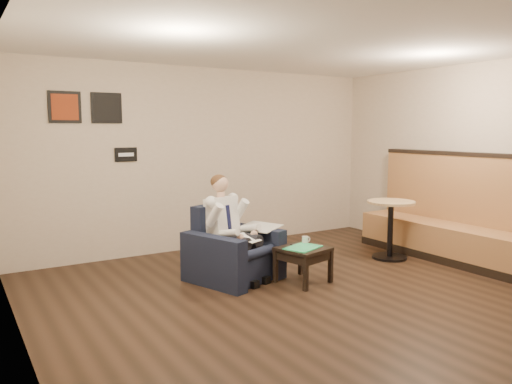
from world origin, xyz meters
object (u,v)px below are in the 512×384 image
side_table (303,265)px  coffee_mug (305,240)px  smartphone (296,244)px  cafe_table (390,230)px  seated_man (241,232)px  green_folder (303,247)px  armchair (234,244)px  banquette (455,208)px

side_table → coffee_mug: 0.34m
side_table → smartphone: (0.01, 0.16, 0.22)m
side_table → smartphone: 0.28m
side_table → cafe_table: size_ratio=0.64×
seated_man → coffee_mug: 0.82m
green_folder → coffee_mug: bearing=46.7°
armchair → side_table: bearing=-59.0°
green_folder → coffee_mug: (0.17, 0.18, 0.04)m
side_table → cafe_table: 1.79m
green_folder → banquette: 2.51m
side_table → green_folder: 0.23m
green_folder → cafe_table: bearing=8.9°
coffee_mug → banquette: bearing=-10.8°
armchair → seated_man: seated_man is taller
armchair → side_table: armchair is taller
seated_man → cafe_table: bearing=-23.5°
armchair → green_folder: bearing=-61.4°
cafe_table → banquette: bearing=-37.8°
coffee_mug → banquette: banquette is taller
seated_man → cafe_table: seated_man is taller
cafe_table → coffee_mug: bearing=-176.5°
green_folder → smartphone: size_ratio=3.21×
coffee_mug → smartphone: coffee_mug is taller
coffee_mug → cafe_table: cafe_table is taller
armchair → side_table: (0.65, -0.55, -0.24)m
smartphone → banquette: size_ratio=0.05×
side_table → cafe_table: (1.76, 0.25, 0.20)m
smartphone → cafe_table: cafe_table is taller
armchair → cafe_table: bearing=-26.1°
banquette → cafe_table: size_ratio=3.51×
armchair → green_folder: 0.85m
coffee_mug → smartphone: 0.14m
seated_man → green_folder: bearing=-57.0°
green_folder → coffee_mug: coffee_mug is taller
banquette → seated_man: bearing=166.7°
green_folder → seated_man: bearing=142.0°
armchair → coffee_mug: (0.80, -0.40, 0.03)m
smartphone → side_table: bearing=-97.4°
armchair → green_folder: armchair is taller
banquette → cafe_table: bearing=142.2°
coffee_mug → banquette: (2.31, -0.44, 0.27)m
green_folder → banquette: (2.48, -0.26, 0.31)m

